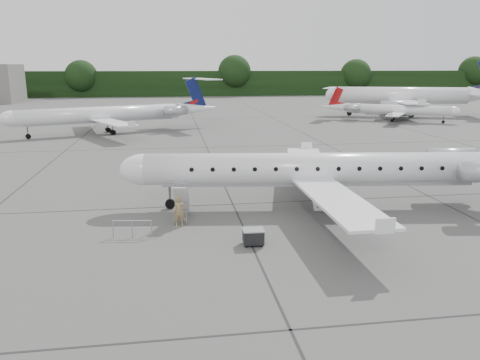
{
  "coord_description": "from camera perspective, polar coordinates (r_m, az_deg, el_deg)",
  "views": [
    {
      "loc": [
        -9.72,
        -25.01,
        9.53
      ],
      "look_at": [
        -5.41,
        4.29,
        2.3
      ],
      "focal_mm": 35.0,
      "sensor_mm": 36.0,
      "label": 1
    }
  ],
  "objects": [
    {
      "name": "bg_narrowbody",
      "position": [
        97.1,
        19.19,
        10.65
      ],
      "size": [
        35.87,
        29.82,
        11.14
      ],
      "primitive_type": null,
      "rotation": [
        0.0,
        0.0,
        -0.27
      ],
      "color": "white",
      "rests_on": "ground"
    },
    {
      "name": "passenger",
      "position": [
        28.68,
        -7.42,
        -3.82
      ],
      "size": [
        0.7,
        0.48,
        1.89
      ],
      "primitive_type": "imported",
      "rotation": [
        0.0,
        0.0,
        0.03
      ],
      "color": "olive",
      "rests_on": "ground"
    },
    {
      "name": "bg_regional_right",
      "position": [
        87.43,
        18.79,
        8.66
      ],
      "size": [
        27.15,
        24.81,
        5.81
      ],
      "primitive_type": null,
      "rotation": [
        0.0,
        0.0,
        2.63
      ],
      "color": "white",
      "rests_on": "ground"
    },
    {
      "name": "airstair",
      "position": [
        29.89,
        -7.18,
        -2.58
      ],
      "size": [
        1.13,
        2.48,
        2.4
      ],
      "primitive_type": null,
      "rotation": [
        0.0,
        0.0,
        -0.12
      ],
      "color": "white",
      "rests_on": "ground"
    },
    {
      "name": "safety_railing",
      "position": [
        27.46,
        -13.0,
        -5.84
      ],
      "size": [
        2.19,
        0.35,
        1.0
      ],
      "primitive_type": null,
      "rotation": [
        0.0,
        0.0,
        -0.12
      ],
      "color": "#92949A",
      "rests_on": "ground"
    },
    {
      "name": "baggage_cart",
      "position": [
        25.7,
        1.63,
        -6.91
      ],
      "size": [
        1.13,
        0.93,
        0.96
      ],
      "primitive_type": null,
      "rotation": [
        0.0,
        0.0,
        -0.03
      ],
      "color": "black",
      "rests_on": "ground"
    },
    {
      "name": "bg_regional_left",
      "position": [
        70.27,
        -16.56,
        8.56
      ],
      "size": [
        35.32,
        30.54,
        7.78
      ],
      "primitive_type": null,
      "rotation": [
        0.0,
        0.0,
        0.37
      ],
      "color": "white",
      "rests_on": "ground"
    },
    {
      "name": "ground",
      "position": [
        28.47,
        12.19,
        -6.16
      ],
      "size": [
        320.0,
        320.0,
        0.0
      ],
      "primitive_type": "plane",
      "color": "#575755",
      "rests_on": "ground"
    },
    {
      "name": "treeline",
      "position": [
        155.41,
        -4.88,
        11.64
      ],
      "size": [
        260.0,
        4.0,
        8.0
      ],
      "primitive_type": "cube",
      "color": "black",
      "rests_on": "ground"
    },
    {
      "name": "main_regional_jet",
      "position": [
        31.96,
        9.45,
        3.25
      ],
      "size": [
        32.18,
        24.88,
        7.65
      ],
      "primitive_type": null,
      "rotation": [
        0.0,
        0.0,
        -0.12
      ],
      "color": "white",
      "rests_on": "ground"
    }
  ]
}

